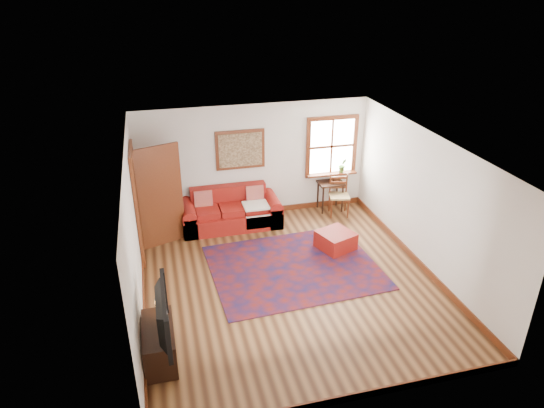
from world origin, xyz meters
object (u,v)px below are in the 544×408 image
object	(u,v)px
side_table	(331,187)
ladder_back_chair	(339,193)
media_cabinet	(159,343)
red_leather_sofa	(231,213)
red_ottoman	(336,240)

from	to	relation	value
side_table	ladder_back_chair	bearing A→B (deg)	-65.69
ladder_back_chair	media_cabinet	world-z (taller)	ladder_back_chair
ladder_back_chair	red_leather_sofa	bearing A→B (deg)	178.74
red_leather_sofa	media_cabinet	size ratio (longest dim) A/B	2.18
red_ottoman	ladder_back_chair	xyz separation A→B (m)	(0.61, 1.43, 0.32)
red_leather_sofa	red_ottoman	world-z (taller)	red_leather_sofa
red_leather_sofa	media_cabinet	bearing A→B (deg)	-114.12
red_ottoman	media_cabinet	world-z (taller)	media_cabinet
media_cabinet	red_leather_sofa	bearing A→B (deg)	65.88
red_leather_sofa	ladder_back_chair	size ratio (longest dim) A/B	2.29
red_ottoman	side_table	distance (m)	1.79
side_table	media_cabinet	world-z (taller)	side_table
side_table	media_cabinet	size ratio (longest dim) A/B	0.71
red_ottoman	red_leather_sofa	bearing A→B (deg)	120.54
red_leather_sofa	media_cabinet	world-z (taller)	red_leather_sofa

